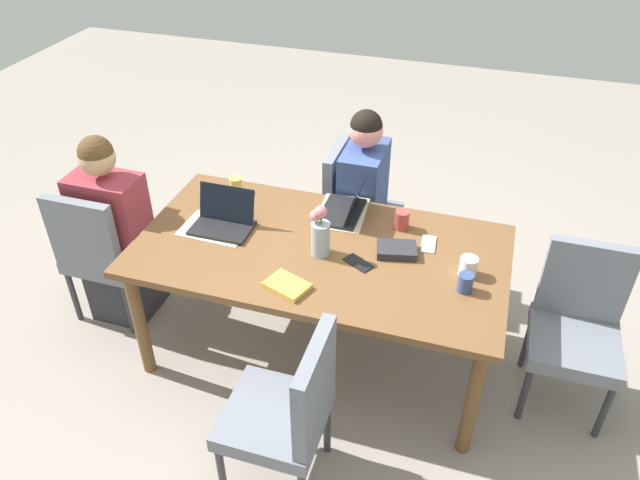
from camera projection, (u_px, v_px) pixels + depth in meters
ground_plane at (320, 349)px, 3.59m from camera, size 10.00×10.00×0.00m
dining_table at (320, 259)px, 3.19m from camera, size 1.92×1.02×0.75m
chair_head_right_left_near at (101, 249)px, 3.55m from camera, size 0.44×0.44×0.90m
person_head_right_left_near at (116, 240)px, 3.58m from camera, size 0.40×0.36×1.19m
chair_near_left_mid at (353, 206)px, 3.93m from camera, size 0.44×0.44×0.90m
person_near_left_mid at (362, 209)px, 3.85m from camera, size 0.36×0.40×1.19m
chair_far_left_far at (290, 409)px, 2.62m from camera, size 0.44×0.44×0.90m
chair_head_left_right_near at (578, 321)px, 3.06m from camera, size 0.44×0.44×0.90m
flower_vase at (320, 233)px, 3.04m from camera, size 0.10×0.10×0.29m
placemat_head_right_left_near at (216, 228)px, 3.29m from camera, size 0.37×0.27×0.00m
placemat_near_left_mid at (342, 213)px, 3.41m from camera, size 0.28×0.38×0.00m
laptop_near_left_mid at (346, 208)px, 3.37m from camera, size 0.22×0.32×0.21m
laptop_head_right_left_near at (223, 220)px, 3.27m from camera, size 0.32×0.22×0.21m
coffee_mug_near_left at (402, 220)px, 3.26m from camera, size 0.08×0.08×0.11m
coffee_mug_near_right at (236, 184)px, 3.58m from camera, size 0.07×0.07×0.09m
coffee_mug_centre_left at (468, 266)px, 2.94m from camera, size 0.09×0.09×0.10m
coffee_mug_centre_right at (465, 283)px, 2.85m from camera, size 0.07×0.07×0.09m
book_red_cover at (397, 250)px, 3.10m from camera, size 0.23×0.18×0.04m
book_blue_cover at (287, 285)px, 2.88m from camera, size 0.24×0.20×0.03m
phone_black at (358, 263)px, 3.04m from camera, size 0.17×0.14×0.01m
phone_silver at (429, 244)px, 3.17m from camera, size 0.08×0.15×0.01m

